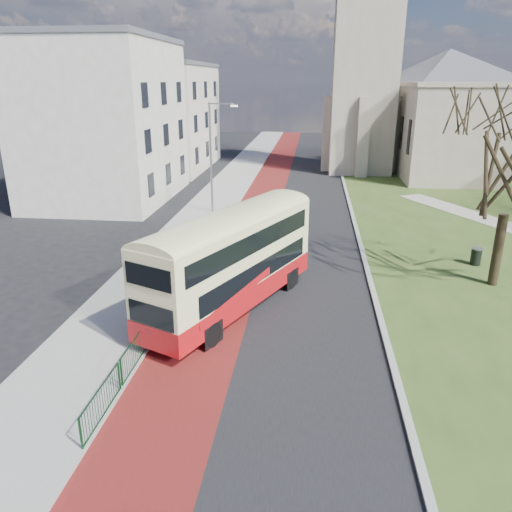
# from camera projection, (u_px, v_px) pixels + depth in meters

# --- Properties ---
(ground) EXTENTS (160.00, 160.00, 0.00)m
(ground) POSITION_uv_depth(u_px,v_px,m) (235.00, 324.00, 20.82)
(ground) COLOR black
(ground) RESTS_ON ground
(road_carriageway) EXTENTS (9.00, 120.00, 0.01)m
(road_carriageway) POSITION_uv_depth(u_px,v_px,m) (292.00, 209.00, 39.39)
(road_carriageway) COLOR black
(road_carriageway) RESTS_ON ground
(bus_lane) EXTENTS (3.40, 120.00, 0.01)m
(bus_lane) POSITION_uv_depth(u_px,v_px,m) (258.00, 208.00, 39.68)
(bus_lane) COLOR #591414
(bus_lane) RESTS_ON ground
(pavement_west) EXTENTS (4.00, 120.00, 0.12)m
(pavement_west) POSITION_uv_depth(u_px,v_px,m) (211.00, 206.00, 40.06)
(pavement_west) COLOR gray
(pavement_west) RESTS_ON ground
(kerb_west) EXTENTS (0.25, 120.00, 0.13)m
(kerb_west) POSITION_uv_depth(u_px,v_px,m) (236.00, 206.00, 39.85)
(kerb_west) COLOR #999993
(kerb_west) RESTS_ON ground
(kerb_east) EXTENTS (0.25, 80.00, 0.13)m
(kerb_east) POSITION_uv_depth(u_px,v_px,m) (349.00, 204.00, 40.75)
(kerb_east) COLOR #999993
(kerb_east) RESTS_ON ground
(pedestrian_railing) EXTENTS (0.07, 24.00, 1.12)m
(pedestrian_railing) POSITION_uv_depth(u_px,v_px,m) (188.00, 274.00, 24.70)
(pedestrian_railing) COLOR #0C3818
(pedestrian_railing) RESTS_ON ground
(gothic_church) EXTENTS (16.38, 18.00, 40.00)m
(gothic_church) POSITION_uv_depth(u_px,v_px,m) (412.00, 43.00, 50.68)
(gothic_church) COLOR gray
(gothic_church) RESTS_ON ground
(street_block_near) EXTENTS (10.30, 14.30, 13.00)m
(street_block_near) POSITION_uv_depth(u_px,v_px,m) (105.00, 120.00, 40.74)
(street_block_near) COLOR beige
(street_block_near) RESTS_ON ground
(street_block_far) EXTENTS (10.30, 16.30, 11.50)m
(street_block_far) POSITION_uv_depth(u_px,v_px,m) (162.00, 116.00, 55.98)
(street_block_far) COLOR beige
(street_block_far) RESTS_ON ground
(streetlamp) EXTENTS (2.13, 0.18, 8.00)m
(streetlamp) POSITION_uv_depth(u_px,v_px,m) (213.00, 152.00, 36.61)
(streetlamp) COLOR gray
(streetlamp) RESTS_ON pavement_west
(bus) EXTENTS (6.42, 10.33, 4.29)m
(bus) POSITION_uv_depth(u_px,v_px,m) (232.00, 258.00, 21.31)
(bus) COLOR #AB0F14
(bus) RESTS_ON ground
(litter_bin) EXTENTS (0.79, 0.79, 0.96)m
(litter_bin) POSITION_uv_depth(u_px,v_px,m) (476.00, 256.00, 27.22)
(litter_bin) COLOR black
(litter_bin) RESTS_ON grass_green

